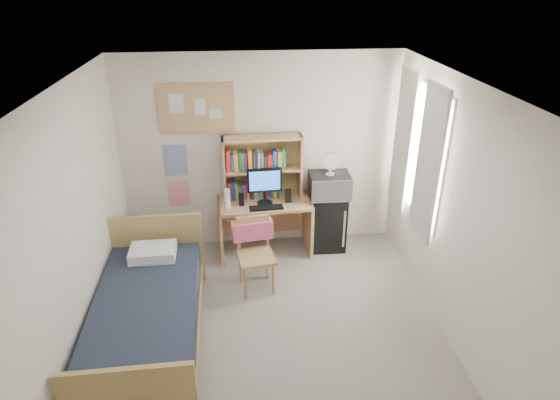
{
  "coord_description": "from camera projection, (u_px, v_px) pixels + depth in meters",
  "views": [
    {
      "loc": [
        -0.29,
        -3.65,
        3.46
      ],
      "look_at": [
        0.17,
        1.2,
        1.05
      ],
      "focal_mm": 30.0,
      "sensor_mm": 36.0,
      "label": 1
    }
  ],
  "objects": [
    {
      "name": "wall_back",
      "position": [
        260.0,
        154.0,
        6.12
      ],
      "size": [
        3.6,
        0.04,
        2.6
      ],
      "primitive_type": "cube",
      "color": "white",
      "rests_on": "floor"
    },
    {
      "name": "floor",
      "position": [
        274.0,
        344.0,
        4.82
      ],
      "size": [
        3.6,
        4.2,
        0.02
      ],
      "primitive_type": "cube",
      "color": "gray",
      "rests_on": "ground"
    },
    {
      "name": "microwave",
      "position": [
        329.0,
        185.0,
        6.1
      ],
      "size": [
        0.53,
        0.41,
        0.3
      ],
      "primitive_type": "cube",
      "rotation": [
        0.0,
        0.0,
        -0.02
      ],
      "color": "silver",
      "rests_on": "mini_fridge"
    },
    {
      "name": "monitor",
      "position": [
        265.0,
        187.0,
        5.91
      ],
      "size": [
        0.45,
        0.06,
        0.47
      ],
      "primitive_type": "cube",
      "rotation": [
        0.0,
        0.0,
        0.06
      ],
      "color": "black",
      "rests_on": "desk"
    },
    {
      "name": "water_bottle",
      "position": [
        227.0,
        198.0,
        5.86
      ],
      "size": [
        0.08,
        0.08,
        0.26
      ],
      "primitive_type": "cylinder",
      "rotation": [
        0.0,
        0.0,
        0.06
      ],
      "color": "white",
      "rests_on": "desk"
    },
    {
      "name": "poster_japan",
      "position": [
        179.0,
        193.0,
        6.24
      ],
      "size": [
        0.28,
        0.01,
        0.36
      ],
      "primitive_type": "cube",
      "color": "#E92946",
      "rests_on": "wall_back"
    },
    {
      "name": "hutch",
      "position": [
        262.0,
        168.0,
        6.02
      ],
      "size": [
        1.03,
        0.32,
        0.83
      ],
      "primitive_type": "cube",
      "rotation": [
        0.0,
        0.0,
        0.06
      ],
      "color": "tan",
      "rests_on": "desk"
    },
    {
      "name": "keyboard",
      "position": [
        266.0,
        208.0,
        5.89
      ],
      "size": [
        0.43,
        0.16,
        0.02
      ],
      "primitive_type": "cube",
      "rotation": [
        0.0,
        0.0,
        0.06
      ],
      "color": "black",
      "rests_on": "desk"
    },
    {
      "name": "bulletin_board",
      "position": [
        196.0,
        109.0,
        5.76
      ],
      "size": [
        0.94,
        0.03,
        0.64
      ],
      "primitive_type": "cube",
      "color": "tan",
      "rests_on": "wall_back"
    },
    {
      "name": "pillow",
      "position": [
        153.0,
        252.0,
        5.22
      ],
      "size": [
        0.51,
        0.36,
        0.12
      ],
      "primitive_type": "cube",
      "rotation": [
        0.0,
        0.0,
        0.03
      ],
      "color": "white",
      "rests_on": "bed"
    },
    {
      "name": "hoodie",
      "position": [
        253.0,
        230.0,
        5.53
      ],
      "size": [
        0.49,
        0.21,
        0.23
      ],
      "primitive_type": "cube",
      "rotation": [
        0.0,
        0.0,
        0.14
      ],
      "color": "#F65D8A",
      "rests_on": "desk_chair"
    },
    {
      "name": "speaker_left",
      "position": [
        241.0,
        200.0,
        5.94
      ],
      "size": [
        0.07,
        0.07,
        0.16
      ],
      "primitive_type": "cube",
      "rotation": [
        0.0,
        0.0,
        0.06
      ],
      "color": "black",
      "rests_on": "desk"
    },
    {
      "name": "speaker_right",
      "position": [
        288.0,
        196.0,
        6.02
      ],
      "size": [
        0.08,
        0.08,
        0.18
      ],
      "primitive_type": "cube",
      "rotation": [
        0.0,
        0.0,
        0.06
      ],
      "color": "black",
      "rests_on": "desk"
    },
    {
      "name": "curtain_right",
      "position": [
        403.0,
        140.0,
        5.68
      ],
      "size": [
        0.04,
        0.55,
        1.7
      ],
      "primitive_type": "cube",
      "color": "silver",
      "rests_on": "wall_right"
    },
    {
      "name": "poster_wave",
      "position": [
        175.0,
        160.0,
        6.04
      ],
      "size": [
        0.3,
        0.01,
        0.42
      ],
      "primitive_type": "cube",
      "color": "#264B98",
      "rests_on": "wall_back"
    },
    {
      "name": "window_unit",
      "position": [
        417.0,
        151.0,
        5.33
      ],
      "size": [
        0.1,
        1.4,
        1.7
      ],
      "primitive_type": "cube",
      "color": "white",
      "rests_on": "wall_right"
    },
    {
      "name": "wall_left",
      "position": [
        69.0,
        245.0,
        4.09
      ],
      "size": [
        0.04,
        4.2,
        2.6
      ],
      "primitive_type": "cube",
      "color": "white",
      "rests_on": "floor"
    },
    {
      "name": "mini_fridge",
      "position": [
        327.0,
        221.0,
        6.36
      ],
      "size": [
        0.47,
        0.47,
        0.78
      ],
      "primitive_type": "cube",
      "rotation": [
        0.0,
        0.0,
        -0.02
      ],
      "color": "black",
      "rests_on": "floor"
    },
    {
      "name": "wall_right",
      "position": [
        464.0,
        225.0,
        4.39
      ],
      "size": [
        0.04,
        4.2,
        2.6
      ],
      "primitive_type": "cube",
      "color": "white",
      "rests_on": "floor"
    },
    {
      "name": "ceiling",
      "position": [
        273.0,
        92.0,
        3.67
      ],
      "size": [
        3.6,
        4.2,
        0.02
      ],
      "primitive_type": "cube",
      "color": "white",
      "rests_on": "wall_back"
    },
    {
      "name": "bed",
      "position": [
        148.0,
        321.0,
        4.7
      ],
      "size": [
        1.09,
        2.09,
        0.57
      ],
      "primitive_type": "cube",
      "rotation": [
        0.0,
        0.0,
        0.03
      ],
      "color": "#19202E",
      "rests_on": "floor"
    },
    {
      "name": "desk_chair",
      "position": [
        256.0,
        257.0,
        5.46
      ],
      "size": [
        0.51,
        0.51,
        0.9
      ],
      "primitive_type": "cube",
      "rotation": [
        0.0,
        0.0,
        0.14
      ],
      "color": "tan",
      "rests_on": "floor"
    },
    {
      "name": "curtain_left",
      "position": [
        428.0,
        164.0,
        4.97
      ],
      "size": [
        0.04,
        0.55,
        1.7
      ],
      "primitive_type": "cube",
      "color": "silver",
      "rests_on": "wall_right"
    },
    {
      "name": "desk_fan",
      "position": [
        330.0,
        164.0,
        5.97
      ],
      "size": [
        0.23,
        0.23,
        0.28
      ],
      "primitive_type": "cylinder",
      "rotation": [
        0.0,
        0.0,
        -0.02
      ],
      "color": "white",
      "rests_on": "microwave"
    },
    {
      "name": "desk",
      "position": [
        265.0,
        227.0,
        6.24
      ],
      "size": [
        1.24,
        0.67,
        0.76
      ],
      "primitive_type": "cube",
      "rotation": [
        0.0,
        0.0,
        0.06
      ],
      "color": "tan",
      "rests_on": "floor"
    }
  ]
}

